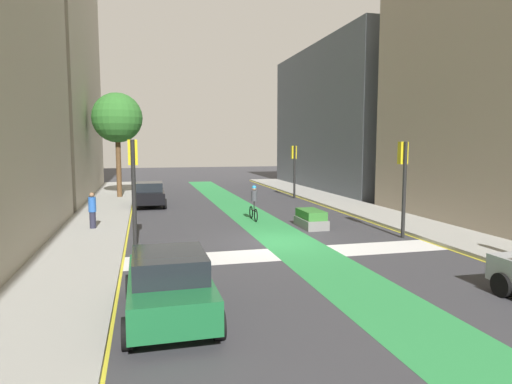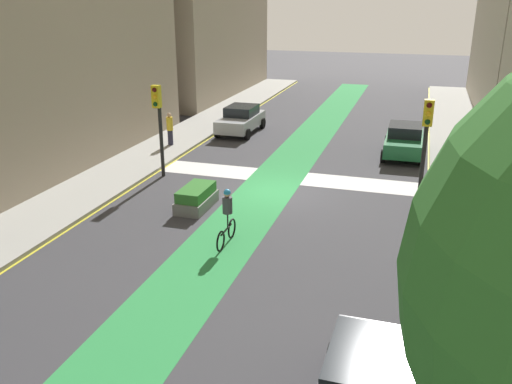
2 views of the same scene
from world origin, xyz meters
name	(u,v)px [view 1 (image 1 of 2)]	position (x,y,z in m)	size (l,w,h in m)	color
ground_plane	(276,242)	(0.00, 0.00, 0.00)	(120.00, 120.00, 0.00)	#38383D
bike_lane_paint	(288,241)	(0.52, 0.00, 0.00)	(2.40, 60.00, 0.01)	#2D8C47
crosswalk_band	(292,253)	(0.00, -2.00, 0.00)	(12.00, 1.80, 0.01)	silver
sidewalk_left	(81,251)	(-7.50, 0.00, 0.07)	(3.00, 60.00, 0.15)	#9E9E99
curb_stripe_left	(124,250)	(-6.00, 0.00, 0.01)	(0.16, 60.00, 0.01)	yellow
sidewalk_right	(436,231)	(7.50, 0.00, 0.07)	(3.00, 60.00, 0.15)	#9E9E99
curb_stripe_right	(406,234)	(6.00, 0.00, 0.01)	(0.16, 60.00, 0.01)	yellow
traffic_signal_near_right	(403,170)	(5.47, -0.42, 2.87)	(0.35, 0.52, 4.09)	black
traffic_signal_near_left	(133,173)	(-5.58, 0.10, 2.91)	(0.35, 0.52, 4.15)	black
traffic_signal_far_right	(294,161)	(5.54, 13.96, 2.71)	(0.35, 0.52, 3.85)	black
car_black_left_far	(150,194)	(-4.87, 11.98, 0.80)	(2.07, 4.23, 1.57)	black
car_green_left_near	(169,284)	(-4.70, -7.10, 0.80)	(2.05, 4.21, 1.57)	#196033
cyclist_in_lane	(254,202)	(0.34, 5.22, 0.97)	(0.32, 1.73, 1.86)	black
pedestrian_sidewalk_left_a	(92,210)	(-7.52, 4.16, 0.99)	(0.34, 0.34, 1.65)	#262638
street_tree_near	(117,118)	(-6.94, 16.68, 5.82)	(3.56, 3.56, 7.50)	brown
median_planter	(311,219)	(2.52, 2.62, 0.40)	(1.04, 2.07, 0.85)	slate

